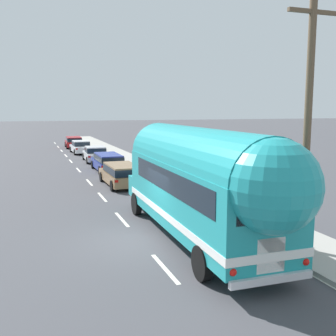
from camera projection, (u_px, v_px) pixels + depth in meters
ground_plane at (140, 241)px, 14.67m from camera, size 300.00×300.00×0.00m
lane_markings at (128, 178)px, 27.71m from camera, size 4.00×80.00×0.01m
sidewalk_slab at (177, 183)px, 25.69m from camera, size 2.62×90.00×0.15m
utility_pole at (308, 120)px, 12.74m from camera, size 1.80×0.24×8.50m
painted_bus at (202, 180)px, 13.93m from camera, size 2.73×12.02×4.12m
car_lead at (122, 173)px, 24.95m from camera, size 2.04×4.76×1.37m
car_second at (108, 161)px, 30.72m from camera, size 1.93×4.82×1.37m
car_third at (95, 153)px, 36.58m from camera, size 2.07×4.59×1.37m
car_fourth at (81, 147)px, 43.20m from camera, size 1.99×4.52×1.37m
car_fifth at (74, 141)px, 49.21m from camera, size 2.09×4.37×1.37m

